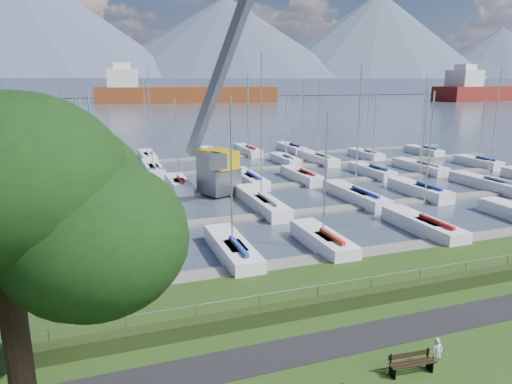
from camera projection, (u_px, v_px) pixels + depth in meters
name	position (u px, v px, depth m)	size (l,w,h in m)	color
path	(369.00, 336.00, 19.88)	(160.00, 2.00, 0.04)	black
water	(114.00, 100.00, 261.13)	(800.00, 540.00, 0.20)	#3B4656
hedge	(340.00, 302.00, 22.19)	(80.00, 0.70, 0.70)	black
fence	(336.00, 283.00, 22.35)	(0.04, 0.04, 80.00)	gray
foothill	(109.00, 87.00, 323.79)	(900.00, 80.00, 12.00)	#49536B
mountains	(111.00, 36.00, 384.85)	(1190.00, 360.00, 115.00)	#49566B
docks	(211.00, 192.00, 46.53)	(90.00, 41.60, 0.25)	gray
bench_right	(411.00, 363.00, 17.30)	(1.83, 0.56, 0.85)	black
person	(437.00, 349.00, 17.81)	(0.46, 0.30, 1.25)	#AAABB1
crane	(219.00, 137.00, 45.66)	(7.75, 12.91, 22.35)	#585C60
cargo_ship_mid	(179.00, 95.00, 229.64)	(90.64, 27.68, 21.50)	brown
cargo_ship_east	(499.00, 93.00, 256.98)	(92.40, 24.81, 21.50)	maroon
sailboat_fleet	(180.00, 135.00, 46.49)	(76.02, 49.72, 13.66)	silver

